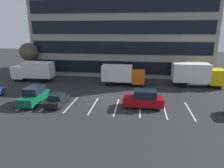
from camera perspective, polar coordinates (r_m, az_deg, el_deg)
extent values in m
plane|color=#262628|center=(26.29, -1.11, -4.34)|extent=(120.00, 120.00, 0.00)
cube|color=gray|center=(42.56, 2.82, 15.70)|extent=(34.17, 12.02, 18.00)
cube|color=black|center=(37.19, 1.80, 4.82)|extent=(32.80, 0.16, 2.30)
cube|color=black|center=(36.68, 1.85, 10.35)|extent=(32.80, 0.16, 2.30)
cube|color=black|center=(36.52, 1.91, 15.98)|extent=(32.80, 0.16, 2.30)
cube|color=black|center=(36.71, 1.96, 21.61)|extent=(32.80, 0.16, 2.30)
cube|color=silver|center=(27.33, -22.83, -4.82)|extent=(0.14, 5.40, 0.01)
cube|color=silver|center=(26.03, -17.50, -5.30)|extent=(0.14, 5.40, 0.01)
cube|color=silver|center=(24.99, -11.66, -5.77)|extent=(0.14, 5.40, 0.01)
cube|color=silver|center=(24.22, -5.36, -6.21)|extent=(0.14, 5.40, 0.01)
cube|color=silver|center=(23.75, 1.27, -6.59)|extent=(0.14, 5.40, 0.01)
cube|color=silver|center=(23.62, 8.08, -6.89)|extent=(0.14, 5.40, 0.01)
cube|color=silver|center=(23.81, 14.88, -7.09)|extent=(0.14, 5.40, 0.01)
cube|color=silver|center=(24.32, 21.49, -7.19)|extent=(0.14, 5.40, 0.01)
cube|color=yellow|center=(35.15, 27.78, 1.88)|extent=(2.34, 2.55, 2.34)
cube|color=black|center=(35.47, 29.62, 2.52)|extent=(0.06, 2.14, 1.03)
cube|color=white|center=(33.89, 21.63, 3.16)|extent=(5.53, 2.66, 2.87)
cube|color=black|center=(35.81, 29.41, 0.22)|extent=(0.21, 2.55, 0.43)
cylinder|color=black|center=(36.42, 26.99, 0.51)|extent=(1.06, 0.32, 1.06)
cylinder|color=black|center=(34.42, 28.11, -0.44)|extent=(1.06, 0.32, 1.06)
cylinder|color=black|center=(35.08, 19.20, 0.84)|extent=(1.06, 0.32, 1.06)
cylinder|color=black|center=(33.01, 19.89, -0.13)|extent=(1.06, 0.32, 1.06)
cube|color=#D85914|center=(32.25, 7.53, 2.09)|extent=(2.05, 2.23, 2.05)
cube|color=black|center=(32.16, 9.34, 2.73)|extent=(0.06, 1.87, 0.90)
cube|color=white|center=(32.33, 1.45, 3.19)|extent=(4.83, 2.32, 2.51)
cube|color=black|center=(32.48, 9.36, 0.50)|extent=(0.19, 2.23, 0.37)
cylinder|color=black|center=(33.43, 7.49, 0.77)|extent=(0.93, 0.28, 0.93)
cylinder|color=black|center=(31.58, 7.44, -0.12)|extent=(0.93, 0.28, 0.93)
cylinder|color=black|center=(33.74, -0.01, 1.05)|extent=(0.93, 0.28, 0.93)
cylinder|color=black|center=(31.91, -0.49, 0.18)|extent=(0.93, 0.28, 0.93)
cube|color=white|center=(38.83, -24.98, 3.15)|extent=(2.12, 2.32, 2.12)
cube|color=black|center=(39.33, -26.33, 3.77)|extent=(0.06, 1.94, 0.93)
cube|color=white|center=(36.91, -20.41, 3.90)|extent=(5.02, 2.41, 2.60)
cube|color=black|center=(39.63, -26.18, 1.87)|extent=(0.19, 2.32, 0.39)
cylinder|color=black|center=(38.25, -25.59, 1.27)|extent=(0.96, 0.29, 0.96)
cylinder|color=black|center=(39.86, -24.05, 1.99)|extent=(0.96, 0.29, 0.96)
cylinder|color=black|center=(35.93, -19.49, 1.07)|extent=(0.96, 0.29, 0.96)
cylinder|color=black|center=(37.65, -18.13, 1.84)|extent=(0.96, 0.29, 0.96)
cube|color=maroon|center=(23.69, 8.90, -4.86)|extent=(4.68, 1.98, 0.97)
cube|color=black|center=(23.39, 9.56, -2.78)|extent=(2.57, 1.75, 0.87)
cylinder|color=black|center=(23.04, 5.12, -6.46)|extent=(0.69, 0.22, 0.69)
cylinder|color=black|center=(24.66, 5.34, -4.94)|extent=(0.69, 0.22, 0.69)
cylinder|color=black|center=(23.11, 12.61, -6.72)|extent=(0.69, 0.22, 0.69)
cylinder|color=black|center=(24.73, 12.32, -5.19)|extent=(0.69, 0.22, 0.69)
cylinder|color=black|center=(31.58, -29.17, -2.35)|extent=(0.22, 0.61, 0.61)
cube|color=black|center=(25.07, -15.34, -4.59)|extent=(1.70, 4.07, 0.66)
cube|color=black|center=(24.69, -15.62, -3.41)|extent=(1.50, 1.71, 0.57)
cylinder|color=black|center=(26.57, -15.67, -4.08)|extent=(0.21, 0.57, 0.57)
cylinder|color=black|center=(26.02, -12.68, -4.29)|extent=(0.21, 0.57, 0.57)
cylinder|color=black|center=(24.37, -18.09, -6.11)|extent=(0.21, 0.57, 0.57)
cylinder|color=black|center=(23.77, -14.87, -6.40)|extent=(0.21, 0.57, 0.57)
cube|color=#0C5933|center=(26.37, -21.51, -3.67)|extent=(1.96, 4.63, 0.96)
cube|color=black|center=(26.29, -21.46, -1.64)|extent=(1.73, 2.54, 0.85)
cylinder|color=black|center=(24.90, -21.32, -5.81)|extent=(0.22, 0.68, 0.68)
cylinder|color=black|center=(25.76, -24.68, -5.47)|extent=(0.22, 0.68, 0.68)
cylinder|color=black|center=(27.34, -18.35, -3.61)|extent=(0.22, 0.68, 0.68)
cylinder|color=black|center=(28.13, -21.50, -3.38)|extent=(0.22, 0.68, 0.68)
cylinder|color=#473323|center=(41.66, -22.38, 4.40)|extent=(0.28, 0.28, 3.35)
sphere|color=#4C4233|center=(41.24, -22.81, 8.51)|extent=(3.41, 3.41, 3.41)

